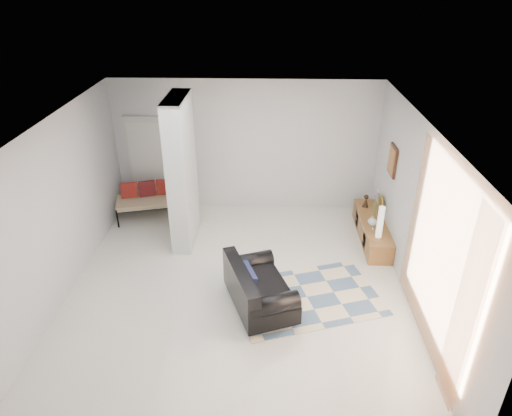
{
  "coord_description": "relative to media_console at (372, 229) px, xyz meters",
  "views": [
    {
      "loc": [
        0.52,
        -6.01,
        4.76
      ],
      "look_at": [
        0.29,
        0.6,
        1.22
      ],
      "focal_mm": 32.0,
      "sensor_mm": 36.0,
      "label": 1
    }
  ],
  "objects": [
    {
      "name": "floor",
      "position": [
        -2.52,
        -1.7,
        -0.2
      ],
      "size": [
        6.0,
        6.0,
        0.0
      ],
      "primitive_type": "plane",
      "color": "silver",
      "rests_on": "ground"
    },
    {
      "name": "ceiling",
      "position": [
        -2.52,
        -1.7,
        2.6
      ],
      "size": [
        6.0,
        6.0,
        0.0
      ],
      "primitive_type": "plane",
      "rotation": [
        3.14,
        0.0,
        0.0
      ],
      "color": "white",
      "rests_on": "wall_back"
    },
    {
      "name": "wall_back",
      "position": [
        -2.52,
        1.3,
        1.2
      ],
      "size": [
        6.0,
        0.0,
        6.0
      ],
      "primitive_type": "plane",
      "rotation": [
        1.57,
        0.0,
        0.0
      ],
      "color": "silver",
      "rests_on": "ground"
    },
    {
      "name": "wall_front",
      "position": [
        -2.52,
        -4.7,
        1.2
      ],
      "size": [
        6.0,
        0.0,
        6.0
      ],
      "primitive_type": "plane",
      "rotation": [
        -1.57,
        0.0,
        0.0
      ],
      "color": "silver",
      "rests_on": "ground"
    },
    {
      "name": "wall_left",
      "position": [
        -5.27,
        -1.7,
        1.2
      ],
      "size": [
        0.0,
        6.0,
        6.0
      ],
      "primitive_type": "plane",
      "rotation": [
        1.57,
        0.0,
        1.57
      ],
      "color": "silver",
      "rests_on": "ground"
    },
    {
      "name": "wall_right",
      "position": [
        0.23,
        -1.7,
        1.2
      ],
      "size": [
        0.0,
        6.0,
        6.0
      ],
      "primitive_type": "plane",
      "rotation": [
        1.57,
        0.0,
        -1.57
      ],
      "color": "silver",
      "rests_on": "ground"
    },
    {
      "name": "partition_column",
      "position": [
        -3.62,
        -0.1,
        1.2
      ],
      "size": [
        0.35,
        1.2,
        2.8
      ],
      "primitive_type": "cube",
      "color": "silver",
      "rests_on": "floor"
    },
    {
      "name": "hallway_door",
      "position": [
        -4.62,
        1.26,
        0.82
      ],
      "size": [
        0.85,
        0.06,
        2.04
      ],
      "primitive_type": "cube",
      "color": "beige",
      "rests_on": "floor"
    },
    {
      "name": "curtain",
      "position": [
        0.15,
        -2.85,
        1.25
      ],
      "size": [
        0.0,
        2.55,
        2.55
      ],
      "primitive_type": "plane",
      "rotation": [
        1.57,
        0.0,
        1.57
      ],
      "color": "orange",
      "rests_on": "wall_right"
    },
    {
      "name": "wall_art",
      "position": [
        0.2,
        -0.0,
        1.45
      ],
      "size": [
        0.04,
        0.45,
        0.55
      ],
      "primitive_type": "cube",
      "color": "#3C1E10",
      "rests_on": "wall_right"
    },
    {
      "name": "media_console",
      "position": [
        0.0,
        0.0,
        0.0
      ],
      "size": [
        0.45,
        1.86,
        0.8
      ],
      "color": "brown",
      "rests_on": "floor"
    },
    {
      "name": "loveseat",
      "position": [
        -2.18,
        -2.12,
        0.16
      ],
      "size": [
        1.24,
        1.58,
        0.76
      ],
      "rotation": [
        0.0,
        0.0,
        0.35
      ],
      "color": "silver",
      "rests_on": "floor"
    },
    {
      "name": "daybed",
      "position": [
        -4.46,
        0.77,
        0.22
      ],
      "size": [
        1.68,
        1.02,
        0.77
      ],
      "rotation": [
        0.0,
        0.0,
        0.24
      ],
      "color": "black",
      "rests_on": "floor"
    },
    {
      "name": "area_rug",
      "position": [
        -1.37,
        -1.86,
        -0.2
      ],
      "size": [
        2.61,
        2.12,
        0.01
      ],
      "primitive_type": "cube",
      "rotation": [
        0.0,
        0.0,
        0.3
      ],
      "color": "beige",
      "rests_on": "floor"
    },
    {
      "name": "cylinder_lamp",
      "position": [
        -0.02,
        -0.59,
        0.5
      ],
      "size": [
        0.11,
        0.11,
        0.61
      ],
      "primitive_type": "cylinder",
      "color": "white",
      "rests_on": "media_console"
    },
    {
      "name": "bronze_figurine",
      "position": [
        -0.05,
        0.58,
        0.33
      ],
      "size": [
        0.15,
        0.15,
        0.26
      ],
      "primitive_type": null,
      "rotation": [
        0.0,
        0.0,
        -0.13
      ],
      "color": "black",
      "rests_on": "media_console"
    },
    {
      "name": "vase",
      "position": [
        -0.05,
        -0.16,
        0.29
      ],
      "size": [
        0.19,
        0.19,
        0.18
      ],
      "primitive_type": "imported",
      "rotation": [
        0.0,
        0.0,
        -0.06
      ],
      "color": "white",
      "rests_on": "media_console"
    }
  ]
}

